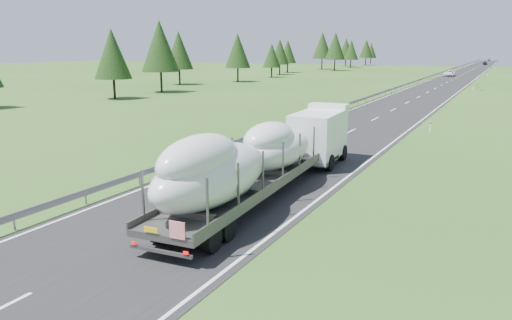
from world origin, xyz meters
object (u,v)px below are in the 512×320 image
at_px(highway_sign, 478,80).
at_px(boat_truck, 264,154).
at_px(distant_van, 450,73).
at_px(distant_car_dark, 485,63).
at_px(distant_car_blue, 489,60).

relative_size(highway_sign, boat_truck, 0.13).
height_order(highway_sign, distant_van, highway_sign).
bearing_deg(highway_sign, boat_truck, -94.10).
relative_size(distant_van, distant_car_dark, 1.32).
distance_m(highway_sign, distant_car_blue, 212.11).
bearing_deg(distant_van, boat_truck, -90.68).
bearing_deg(distant_car_dark, distant_car_blue, 87.54).
bearing_deg(boat_truck, highway_sign, 85.90).
height_order(distant_van, distant_car_dark, distant_van).
height_order(highway_sign, distant_car_dark, highway_sign).
relative_size(distant_van, distant_car_blue, 1.46).
height_order(boat_truck, distant_car_dark, boat_truck).
distance_m(distant_car_dark, distant_car_blue, 68.88).
relative_size(distant_car_dark, distant_car_blue, 1.11).
distance_m(distant_van, distant_car_blue, 167.62).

